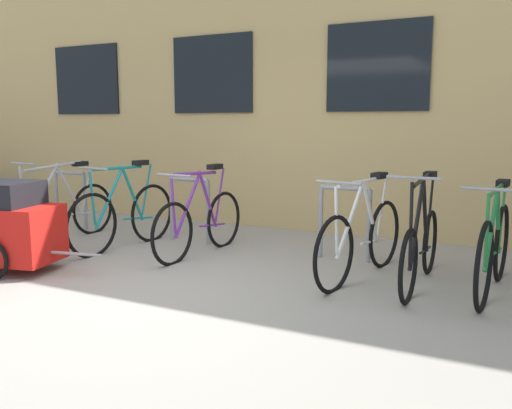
% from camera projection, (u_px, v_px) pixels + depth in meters
% --- Properties ---
extents(ground_plane, '(42.00, 42.00, 0.00)m').
position_uv_depth(ground_plane, '(145.00, 292.00, 4.75)').
color(ground_plane, '#9E998E').
extents(storefront_building, '(28.00, 7.80, 5.24)m').
position_uv_depth(storefront_building, '(366.00, 64.00, 10.62)').
color(storefront_building, tan).
rests_on(storefront_building, ground).
extents(bike_rack, '(6.59, 0.05, 0.81)m').
position_uv_depth(bike_rack, '(262.00, 209.00, 6.26)').
color(bike_rack, gray).
rests_on(bike_rack, ground).
extents(bicycle_teal, '(0.44, 1.72, 1.05)m').
position_uv_depth(bicycle_teal, '(124.00, 215.00, 6.40)').
color(bicycle_teal, black).
rests_on(bicycle_teal, ground).
extents(bicycle_green, '(0.44, 1.73, 1.00)m').
position_uv_depth(bicycle_green, '(494.00, 249.00, 4.69)').
color(bicycle_green, black).
rests_on(bicycle_green, ground).
extents(bicycle_purple, '(0.44, 1.66, 1.03)m').
position_uv_depth(bicycle_purple, '(200.00, 222.00, 6.09)').
color(bicycle_purple, black).
rests_on(bicycle_purple, ground).
extents(bicycle_black, '(0.44, 1.67, 1.07)m').
position_uv_depth(bicycle_black, '(421.00, 246.00, 4.91)').
color(bicycle_black, black).
rests_on(bicycle_black, ground).
extents(bicycle_white, '(0.48, 1.77, 1.01)m').
position_uv_depth(bicycle_white, '(362.00, 238.00, 5.17)').
color(bicycle_white, black).
rests_on(bicycle_white, ground).
extents(bicycle_silver, '(0.44, 1.77, 1.04)m').
position_uv_depth(bicycle_silver, '(60.00, 211.00, 6.82)').
color(bicycle_silver, black).
rests_on(bicycle_silver, ground).
extents(bike_trailer, '(1.48, 0.77, 0.92)m').
position_uv_depth(bike_trailer, '(9.00, 225.00, 5.40)').
color(bike_trailer, red).
rests_on(bike_trailer, ground).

